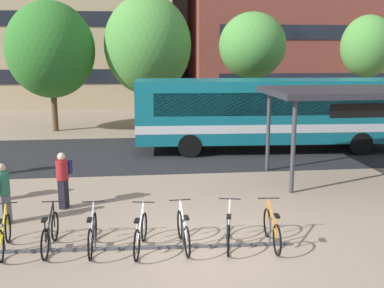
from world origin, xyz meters
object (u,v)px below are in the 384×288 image
commuter_maroon_pack_1 (2,190)px  street_tree_3 (51,50)px  parked_bicycle_white_3 (141,235)px  commuter_navy_pack_2 (63,176)px  parked_bicycle_black_1 (50,234)px  street_tree_1 (367,47)px  transit_shelter (366,94)px  parked_bicycle_orange_6 (272,230)px  street_tree_2 (252,46)px  parked_bicycle_white_4 (183,232)px  parked_bicycle_white_5 (229,230)px  parked_bicycle_yellow_0 (4,236)px  parked_bicycle_silver_2 (92,234)px  city_bus (272,112)px  street_tree_0 (148,45)px

commuter_maroon_pack_1 → street_tree_3: 14.59m
parked_bicycle_white_3 → commuter_navy_pack_2: (-2.19, 3.06, 0.56)m
parked_bicycle_black_1 → street_tree_1: 23.48m
transit_shelter → commuter_navy_pack_2: 10.34m
parked_bicycle_black_1 → transit_shelter: transit_shelter is taller
parked_bicycle_orange_6 → parked_bicycle_white_3: bearing=92.5°
parked_bicycle_orange_6 → commuter_maroon_pack_1: size_ratio=1.06×
street_tree_2 → parked_bicycle_white_4: bearing=-109.1°
parked_bicycle_white_5 → commuter_navy_pack_2: commuter_navy_pack_2 is taller
parked_bicycle_yellow_0 → commuter_maroon_pack_1: (-0.52, 1.71, 0.55)m
parked_bicycle_silver_2 → parked_bicycle_white_4: (2.06, -0.10, 0.00)m
commuter_navy_pack_2 → city_bus: bearing=148.9°
street_tree_3 → city_bus: bearing=-30.1°
city_bus → parked_bicycle_orange_6: city_bus is taller
parked_bicycle_white_5 → parked_bicycle_orange_6: same height
parked_bicycle_white_5 → parked_bicycle_black_1: bearing=98.6°
transit_shelter → parked_bicycle_white_5: bearing=-139.4°
commuter_maroon_pack_1 → commuter_navy_pack_2: (1.36, 1.08, 0.01)m
transit_shelter → commuter_navy_pack_2: size_ratio=4.17×
parked_bicycle_silver_2 → commuter_navy_pack_2: 3.15m
parked_bicycle_orange_6 → transit_shelter: bearing=-39.3°
transit_shelter → street_tree_1: (6.10, 11.95, 1.71)m
street_tree_2 → street_tree_3: (-11.03, 1.01, -0.22)m
parked_bicycle_black_1 → street_tree_0: size_ratio=0.23×
parked_bicycle_white_3 → street_tree_0: 16.80m
parked_bicycle_white_4 → parked_bicycle_black_1: bearing=82.0°
street_tree_0 → street_tree_3: 5.31m
transit_shelter → street_tree_2: size_ratio=1.05×
city_bus → street_tree_1: 11.12m
street_tree_3 → street_tree_1: bearing=2.9°
city_bus → parked_bicycle_white_4: city_bus is taller
parked_bicycle_white_5 → street_tree_0: street_tree_0 is taller
parked_bicycle_black_1 → street_tree_3: size_ratio=0.24×
parked_bicycle_white_3 → street_tree_2: street_tree_2 is taller
street_tree_0 → street_tree_2: size_ratio=1.15×
parked_bicycle_white_4 → commuter_maroon_pack_1: 4.95m
parked_bicycle_orange_6 → commuter_navy_pack_2: commuter_navy_pack_2 is taller
transit_shelter → street_tree_0: (-7.30, 11.15, 1.76)m
city_bus → street_tree_2: 6.00m
parked_bicycle_white_5 → city_bus: bearing=-9.3°
city_bus → parked_bicycle_silver_2: (-6.95, -9.67, -1.39)m
parked_bicycle_white_5 → transit_shelter: size_ratio=0.25×
parked_bicycle_silver_2 → street_tree_0: street_tree_0 is taller
street_tree_1 → parked_bicycle_yellow_0: bearing=-135.2°
parked_bicycle_orange_6 → street_tree_2: size_ratio=0.26×
parked_bicycle_silver_2 → parked_bicycle_white_4: 2.06m
city_bus → street_tree_1: (7.98, 7.17, 2.93)m
commuter_maroon_pack_1 → parked_bicycle_orange_6: bearing=-63.4°
parked_bicycle_white_5 → street_tree_1: street_tree_1 is taller
parked_bicycle_white_4 → parked_bicycle_white_5: same height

